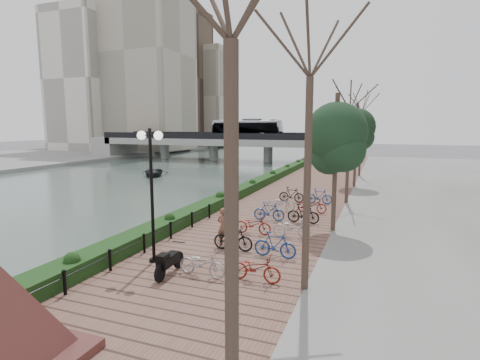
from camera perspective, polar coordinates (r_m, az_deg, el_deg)
The scene contains 13 objects.
ground at distance 14.58m, azimuth -25.99°, elevation -14.78°, with size 220.00×220.00×0.00m, color #59595B.
river_water at distance 42.60m, azimuth -15.39°, elevation 0.61°, with size 30.00×130.00×0.02m, color #42534B.
promenade at distance 27.70m, azimuth 7.86°, elevation -2.70°, with size 8.00×75.00×0.50m, color brown.
hedge at distance 30.88m, azimuth 2.78°, elevation -0.46°, with size 1.10×56.00×0.60m, color #143413.
chain_fence at distance 14.76m, azimuth -16.65°, elevation -10.46°, with size 0.10×14.10×0.70m.
lamppost at distance 13.80m, azimuth -13.42°, elevation 1.95°, with size 1.02×0.32×4.91m.
motorcycle at distance 13.15m, azimuth -10.69°, elevation -11.97°, with size 0.49×1.56×0.98m, color black, non-canonical shape.
pedestrian at distance 15.76m, azimuth -2.54°, elevation -7.13°, with size 0.60×0.39×1.63m, color brown.
bicycle_parking at distance 18.40m, azimuth 5.92°, elevation -6.01°, with size 2.40×14.69×1.00m.
street_trees at distance 21.87m, azimuth 15.42°, elevation 3.23°, with size 3.20×37.12×6.80m.
bridge at distance 59.10m, azimuth -3.02°, elevation 6.25°, with size 36.00×10.77×6.50m.
boat at distance 41.87m, azimuth -13.04°, elevation 1.17°, with size 2.97×4.16×0.86m, color black.
far_buildings at distance 91.66m, azimuth -14.15°, elevation 14.74°, with size 35.00×38.00×38.00m.
Camera 1 is at (10.04, -9.02, 5.52)m, focal length 28.00 mm.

